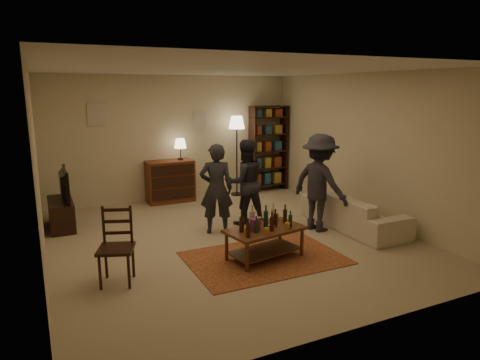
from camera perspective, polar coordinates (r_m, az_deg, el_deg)
floor at (r=7.08m, az=-1.35°, el=-7.84°), size 6.00×6.00×0.00m
room_shell at (r=9.31m, az=-12.71°, el=8.12°), size 6.00×6.00×6.00m
rug at (r=6.32m, az=3.30°, el=-10.33°), size 2.20×1.50×0.01m
coffee_table at (r=6.18m, az=3.29°, el=-6.91°), size 1.21×0.80×0.80m
dining_chair at (r=5.65m, az=-16.13°, el=-8.02°), size 0.55×0.55×0.98m
tv_stand at (r=8.14m, az=-22.77°, el=-3.30°), size 0.40×1.00×1.06m
dresser at (r=9.35m, az=-9.24°, el=-0.02°), size 1.00×0.50×1.36m
bookshelf at (r=10.24m, az=3.78°, el=4.34°), size 0.90×0.34×2.02m
floor_lamp at (r=9.67m, az=-0.43°, el=6.94°), size 0.36×0.36×1.81m
sofa at (r=7.79m, az=14.86°, el=-4.02°), size 0.81×2.08×0.61m
person_left at (r=7.18m, az=-3.18°, el=-1.17°), size 0.65×0.54×1.53m
person_right at (r=7.66m, az=0.67°, el=-0.29°), size 0.79×0.63×1.54m
person_by_sofa at (r=7.42m, az=10.57°, el=-0.38°), size 0.89×1.21×1.67m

